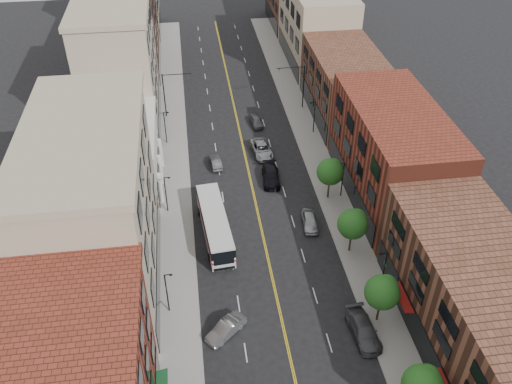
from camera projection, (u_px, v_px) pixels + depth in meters
name	position (u px, v px, depth m)	size (l,w,h in m)	color
ground	(292.00, 366.00, 49.40)	(220.00, 220.00, 0.00)	black
sidewalk_left	(174.00, 161.00, 75.86)	(4.00, 110.00, 0.15)	gray
sidewalk_right	(314.00, 151.00, 78.05)	(4.00, 110.00, 0.15)	gray
bldg_l_tanoffice	(98.00, 216.00, 52.35)	(10.00, 22.00, 18.00)	tan
bldg_l_white	(118.00, 157.00, 69.57)	(10.00, 14.00, 8.00)	silver
bldg_l_far_a	(120.00, 66.00, 79.95)	(10.00, 20.00, 18.00)	tan
bldg_l_far_b	(128.00, 27.00, 96.62)	(10.00, 20.00, 15.00)	brown
bldg_r_near	(481.00, 309.00, 48.24)	(10.00, 26.00, 10.00)	brown
bldg_r_mid	(393.00, 154.00, 66.56)	(10.00, 22.00, 12.00)	maroon
bldg_r_far_a	(346.00, 86.00, 83.72)	(10.00, 20.00, 10.00)	brown
bldg_r_far_b	(316.00, 25.00, 99.07)	(10.00, 22.00, 14.00)	tan
tree_r_0	(423.00, 384.00, 43.26)	(3.40, 3.40, 5.59)	black
tree_r_1	(383.00, 291.00, 51.14)	(3.40, 3.40, 5.59)	black
tree_r_2	(353.00, 223.00, 59.03)	(3.40, 3.40, 5.59)	black
tree_r_3	(331.00, 171.00, 66.91)	(3.40, 3.40, 5.59)	black
lamp_l_1	(167.00, 291.00, 52.71)	(0.81, 0.55, 5.05)	black
lamp_l_2	(166.00, 192.00, 65.33)	(0.81, 0.55, 5.05)	black
lamp_l_3	(165.00, 126.00, 77.95)	(0.81, 0.55, 5.05)	black
lamp_r_1	(384.00, 269.00, 55.11)	(0.81, 0.55, 5.05)	black
lamp_r_2	(342.00, 178.00, 67.73)	(0.81, 0.55, 5.05)	black
lamp_r_3	(314.00, 116.00, 80.35)	(0.81, 0.55, 5.05)	black
signal_mast_left	(168.00, 90.00, 83.32)	(4.49, 0.18, 7.20)	black
signal_mast_right	(299.00, 82.00, 85.57)	(4.49, 0.18, 7.20)	black
city_bus	(215.00, 223.00, 62.50)	(3.68, 12.35, 3.13)	silver
car_angle_b	(226.00, 329.00, 51.84)	(1.54, 4.42, 1.46)	#909397
car_parked_mid	(364.00, 330.00, 51.64)	(2.24, 5.50, 1.60)	#46474B
car_parked_far	(310.00, 221.00, 64.50)	(1.73, 4.31, 1.47)	#9FA2A6
car_lane_behind	(216.00, 162.00, 74.68)	(1.35, 3.86, 1.27)	#454549
car_lane_a	(271.00, 176.00, 71.81)	(2.22, 5.47, 1.59)	black
car_lane_b	(262.00, 149.00, 77.06)	(2.59, 5.61, 1.56)	#94979B
car_lane_c	(256.00, 121.00, 83.58)	(1.60, 3.97, 1.35)	#505056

